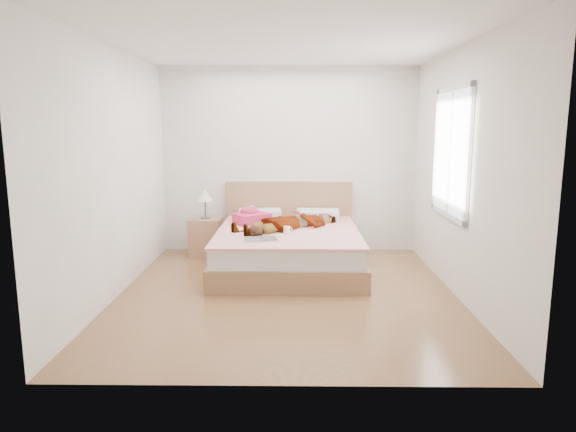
# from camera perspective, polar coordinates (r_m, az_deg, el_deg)

# --- Properties ---
(ground) EXTENTS (4.00, 4.00, 0.00)m
(ground) POSITION_cam_1_polar(r_m,az_deg,el_deg) (5.60, -0.11, -8.59)
(ground) COLOR #4C3017
(ground) RESTS_ON ground
(woman) EXTENTS (1.57, 1.38, 0.21)m
(woman) POSITION_cam_1_polar(r_m,az_deg,el_deg) (6.51, 0.23, -0.37)
(woman) COLOR white
(woman) RESTS_ON bed
(hair) EXTENTS (0.50, 0.58, 0.08)m
(hair) POSITION_cam_1_polar(r_m,az_deg,el_deg) (6.99, -4.42, -0.22)
(hair) COLOR black
(hair) RESTS_ON bed
(phone) EXTENTS (0.09, 0.10, 0.05)m
(phone) POSITION_cam_1_polar(r_m,az_deg,el_deg) (6.91, -3.89, 0.90)
(phone) COLOR silver
(phone) RESTS_ON bed
(room_shell) EXTENTS (4.00, 4.00, 4.00)m
(room_shell) POSITION_cam_1_polar(r_m,az_deg,el_deg) (5.86, 17.67, 6.74)
(room_shell) COLOR white
(room_shell) RESTS_ON ground
(bed) EXTENTS (1.80, 2.08, 1.00)m
(bed) POSITION_cam_1_polar(r_m,az_deg,el_deg) (6.52, 0.02, -3.39)
(bed) COLOR brown
(bed) RESTS_ON ground
(towel) EXTENTS (0.54, 0.52, 0.22)m
(towel) POSITION_cam_1_polar(r_m,az_deg,el_deg) (6.79, -4.09, -0.08)
(towel) COLOR #DF3C64
(towel) RESTS_ON bed
(magazine) EXTENTS (0.45, 0.34, 0.02)m
(magazine) POSITION_cam_1_polar(r_m,az_deg,el_deg) (5.84, -3.06, -2.55)
(magazine) COLOR silver
(magazine) RESTS_ON bed
(coffee_mug) EXTENTS (0.12, 0.10, 0.09)m
(coffee_mug) POSITION_cam_1_polar(r_m,az_deg,el_deg) (6.15, -0.12, -1.54)
(coffee_mug) COLOR white
(coffee_mug) RESTS_ON bed
(plush_toy) EXTENTS (0.20, 0.25, 0.13)m
(plush_toy) POSITION_cam_1_polar(r_m,az_deg,el_deg) (6.00, -3.64, -1.64)
(plush_toy) COLOR black
(plush_toy) RESTS_ON bed
(nightstand) EXTENTS (0.45, 0.41, 0.92)m
(nightstand) POSITION_cam_1_polar(r_m,az_deg,el_deg) (7.21, -9.09, -1.99)
(nightstand) COLOR #8F6142
(nightstand) RESTS_ON ground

